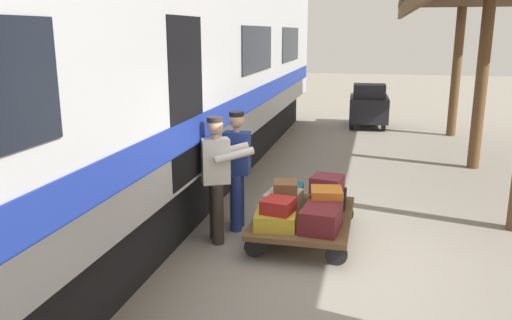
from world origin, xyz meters
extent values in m
plane|color=gray|center=(0.00, 0.00, 0.00)|extent=(60.00, 60.00, 0.00)
cylinder|color=brown|center=(-2.34, -8.91, 1.70)|extent=(0.24, 0.24, 3.40)
cylinder|color=brown|center=(-2.34, -5.35, 1.70)|extent=(0.24, 0.24, 3.40)
cube|color=#B7BABF|center=(3.43, 0.00, 2.35)|extent=(3.00, 21.68, 2.90)
cube|color=black|center=(3.43, 0.00, 0.45)|extent=(2.55, 20.59, 0.90)
cube|color=navy|center=(1.92, 0.00, 1.55)|extent=(0.03, 21.24, 0.36)
cube|color=black|center=(1.92, -7.59, 2.45)|extent=(0.02, 2.38, 0.84)
cube|color=black|center=(1.92, -3.79, 2.45)|extent=(0.02, 2.38, 0.84)
cube|color=black|center=(1.98, 0.00, 1.95)|extent=(0.12, 1.10, 2.00)
cube|color=brown|center=(0.58, -0.77, 0.31)|extent=(1.27, 1.87, 0.07)
cylinder|color=black|center=(0.07, -0.02, 0.14)|extent=(0.27, 0.05, 0.27)
cylinder|color=black|center=(1.09, -0.02, 0.14)|extent=(0.27, 0.05, 0.27)
cylinder|color=black|center=(0.07, -1.52, 0.14)|extent=(0.27, 0.05, 0.27)
cylinder|color=black|center=(1.09, -1.52, 0.14)|extent=(0.27, 0.05, 0.27)
cube|color=beige|center=(0.87, -0.77, 0.49)|extent=(0.49, 0.55, 0.30)
cube|color=#1E666B|center=(0.87, -1.28, 0.46)|extent=(0.41, 0.53, 0.24)
cube|color=gold|center=(0.87, -0.26, 0.44)|extent=(0.56, 0.61, 0.20)
cube|color=#4C515B|center=(0.30, -0.77, 0.47)|extent=(0.43, 0.53, 0.26)
cube|color=maroon|center=(0.30, -0.26, 0.49)|extent=(0.51, 0.64, 0.30)
cube|color=black|center=(0.30, -1.28, 0.44)|extent=(0.50, 0.56, 0.19)
cube|color=#CC6B23|center=(0.28, -0.73, 0.67)|extent=(0.47, 0.47, 0.14)
cube|color=#AD231E|center=(0.84, -0.23, 0.63)|extent=(0.44, 0.45, 0.17)
cube|color=maroon|center=(0.32, -1.29, 0.65)|extent=(0.49, 0.48, 0.23)
cube|color=brown|center=(0.84, -0.74, 0.72)|extent=(0.37, 0.42, 0.16)
cylinder|color=navy|center=(1.57, -1.03, 0.41)|extent=(0.16, 0.16, 0.82)
cylinder|color=navy|center=(1.56, -0.83, 0.41)|extent=(0.16, 0.16, 0.82)
cube|color=navy|center=(1.56, -0.93, 1.12)|extent=(0.37, 0.23, 0.60)
cylinder|color=tan|center=(1.56, -0.93, 1.45)|extent=(0.09, 0.09, 0.06)
sphere|color=tan|center=(1.56, -0.93, 1.59)|extent=(0.22, 0.22, 0.22)
cylinder|color=black|center=(1.56, -0.93, 1.67)|extent=(0.21, 0.21, 0.06)
cylinder|color=navy|center=(1.79, -1.08, 1.22)|extent=(0.53, 0.12, 0.21)
cylinder|color=navy|center=(1.78, -0.76, 1.22)|extent=(0.53, 0.12, 0.21)
cylinder|color=#332D28|center=(1.67, -0.33, 0.41)|extent=(0.16, 0.16, 0.82)
cylinder|color=#332D28|center=(1.76, -0.50, 0.41)|extent=(0.16, 0.16, 0.82)
cube|color=silver|center=(1.72, -0.42, 1.12)|extent=(0.42, 0.36, 0.60)
cylinder|color=tan|center=(1.72, -0.42, 1.45)|extent=(0.09, 0.09, 0.06)
sphere|color=tan|center=(1.72, -0.42, 1.59)|extent=(0.22, 0.22, 0.22)
cylinder|color=#332D28|center=(1.72, -0.42, 1.67)|extent=(0.21, 0.21, 0.06)
cylinder|color=silver|center=(1.45, -0.37, 1.22)|extent=(0.52, 0.33, 0.21)
cylinder|color=silver|center=(1.59, -0.66, 1.22)|extent=(0.52, 0.33, 0.21)
cube|color=black|center=(-0.10, -9.76, 0.55)|extent=(1.17, 1.74, 0.70)
cube|color=black|center=(-0.10, -9.41, 1.05)|extent=(0.93, 0.73, 0.50)
cylinder|color=black|center=(-0.55, -9.16, 0.20)|extent=(0.12, 0.40, 0.40)
cylinder|color=black|center=(0.35, -9.16, 0.20)|extent=(0.12, 0.40, 0.40)
cylinder|color=black|center=(-0.55, -10.36, 0.20)|extent=(0.12, 0.40, 0.40)
cylinder|color=black|center=(0.35, -10.36, 0.20)|extent=(0.12, 0.40, 0.40)
camera|label=1|loc=(-0.29, 5.87, 2.77)|focal=36.27mm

